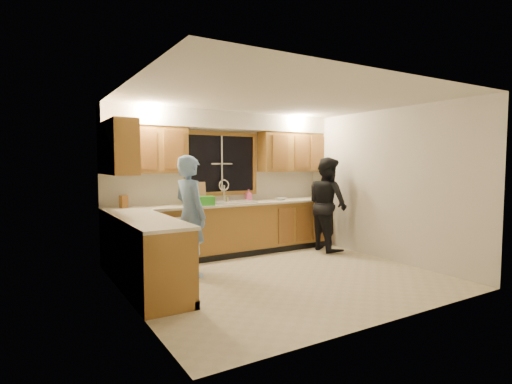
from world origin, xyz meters
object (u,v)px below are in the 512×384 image
man (190,216)px  stove (161,266)px  soap_bottle (249,195)px  dishwasher (184,236)px  dish_crate (204,201)px  bowl (281,199)px  knife_block (124,202)px  sink (229,206)px  woman (327,204)px

man → stove: bearing=132.6°
soap_bottle → dishwasher: bearing=-173.4°
man → dish_crate: (0.54, 0.73, 0.13)m
dishwasher → man: man is taller
stove → man: man is taller
bowl → dish_crate: bearing=-177.3°
man → dish_crate: bearing=-46.4°
knife_block → bowl: bearing=-24.0°
man → dish_crate: size_ratio=5.59×
man → bowl: size_ratio=8.76×
sink → knife_block: 1.77m
soap_bottle → bowl: soap_bottle is taller
dishwasher → soap_bottle: size_ratio=3.86×
sink → dish_crate: bearing=-165.7°
dish_crate → bowl: dish_crate is taller
woman → soap_bottle: size_ratio=8.09×
man → bowl: 2.27m
knife_block → bowl: knife_block is taller
man → knife_block: bearing=25.5°
stove → dish_crate: 2.19m
stove → bowl: bearing=31.7°
stove → soap_bottle: (2.27, 1.96, 0.58)m
bowl → sink: bearing=176.8°
stove → man: (0.74, 0.96, 0.41)m
dish_crate → bowl: 1.58m
soap_bottle → bowl: size_ratio=1.08×
woman → stove: bearing=115.0°
stove → woman: 3.76m
bowl → knife_block: bearing=176.3°
soap_bottle → sink: bearing=-163.8°
sink → knife_block: sink is taller
dishwasher → bowl: 1.98m
woman → soap_bottle: woman is taller
woman → bowl: bearing=57.3°
soap_bottle → woman: bearing=-30.3°
soap_bottle → bowl: 0.62m
soap_bottle → bowl: (0.58, -0.20, -0.08)m
dishwasher → stove: (-0.95, -1.81, 0.04)m
dishwasher → sink: bearing=1.0°
dishwasher → woman: bearing=-12.7°
dish_crate → soap_bottle: (1.00, 0.27, 0.03)m
stove → sink: bearing=45.4°
knife_block → soap_bottle: bearing=-19.9°
sink → bowl: size_ratio=4.38×
woman → knife_block: 3.57m
sink → woman: size_ratio=0.50×
bowl → soap_bottle: bearing=161.2°
dishwasher → man: size_ratio=0.48×
sink → bowl: bearing=-3.2°
stove → woman: (3.53, 1.23, 0.41)m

